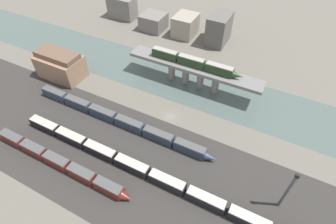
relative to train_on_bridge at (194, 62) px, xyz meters
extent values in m
plane|color=#666056|center=(0.03, -20.92, -11.33)|extent=(400.00, 400.00, 0.00)
cube|color=#33302D|center=(0.03, -44.92, -11.33)|extent=(280.00, 42.00, 0.01)
cube|color=#4C5B56|center=(0.03, 0.00, -11.33)|extent=(320.00, 26.11, 0.01)
cube|color=slate|center=(0.03, 0.00, -2.49)|extent=(55.95, 7.40, 1.33)
cylinder|color=gray|center=(-9.76, 0.00, -7.24)|extent=(2.82, 2.82, 8.18)
cylinder|color=gray|center=(-3.23, 0.00, -7.24)|extent=(2.82, 2.82, 8.18)
cylinder|color=gray|center=(3.30, 0.00, -7.24)|extent=(2.82, 2.82, 8.18)
cylinder|color=gray|center=(9.83, 0.00, -7.24)|extent=(2.82, 2.82, 8.18)
cube|color=#23381E|center=(-12.90, 0.00, -0.16)|extent=(10.89, 2.73, 3.35)
cube|color=#9E998E|center=(-12.90, 0.00, 1.72)|extent=(10.45, 2.51, 0.40)
cube|color=#23381E|center=(-1.24, 0.00, -0.16)|extent=(10.89, 2.73, 3.35)
cube|color=#9E998E|center=(-1.24, 0.00, 1.72)|extent=(10.45, 2.51, 0.40)
cube|color=#23381E|center=(10.43, 0.00, -0.16)|extent=(10.89, 2.73, 3.35)
cube|color=#9E998E|center=(10.43, 0.00, 1.72)|extent=(10.45, 2.51, 0.40)
cone|color=#23381E|center=(17.77, 0.00, -0.32)|extent=(3.81, 2.46, 2.46)
cube|color=#5B1E19|center=(-41.71, -55.77, -9.73)|extent=(9.20, 3.15, 3.19)
cube|color=#4C4C4C|center=(-41.71, -55.77, -7.94)|extent=(8.83, 2.90, 0.40)
cube|color=#5B1E19|center=(-31.79, -55.77, -9.73)|extent=(9.20, 3.15, 3.19)
cube|color=#4C4C4C|center=(-31.79, -55.77, -7.94)|extent=(8.83, 2.90, 0.40)
cube|color=#5B1E19|center=(-21.87, -55.77, -9.73)|extent=(9.20, 3.15, 3.19)
cube|color=#4C4C4C|center=(-21.87, -55.77, -7.94)|extent=(8.83, 2.90, 0.40)
cube|color=#5B1E19|center=(-11.96, -55.77, -9.73)|extent=(9.20, 3.15, 3.19)
cube|color=#4C4C4C|center=(-11.96, -55.77, -7.94)|extent=(8.83, 2.90, 0.40)
cube|color=#5B1E19|center=(-2.04, -55.77, -9.73)|extent=(9.20, 3.15, 3.19)
cube|color=#4C4C4C|center=(-2.04, -55.77, -7.94)|extent=(8.83, 2.90, 0.40)
cone|color=#5B1E19|center=(4.17, -55.77, -9.89)|extent=(3.22, 2.84, 2.84)
cube|color=black|center=(-36.56, -46.39, -9.77)|extent=(11.42, 3.07, 3.12)
cube|color=#B7B2A3|center=(-36.56, -46.39, -8.01)|extent=(10.96, 2.83, 0.40)
cube|color=black|center=(-24.40, -46.39, -9.77)|extent=(11.42, 3.07, 3.12)
cube|color=#B7B2A3|center=(-24.40, -46.39, -8.01)|extent=(10.96, 2.83, 0.40)
cube|color=black|center=(-12.24, -46.39, -9.77)|extent=(11.42, 3.07, 3.12)
cube|color=#B7B2A3|center=(-12.24, -46.39, -8.01)|extent=(10.96, 2.83, 0.40)
cube|color=black|center=(-0.09, -46.39, -9.77)|extent=(11.42, 3.07, 3.12)
cube|color=#B7B2A3|center=(-0.09, -46.39, -8.01)|extent=(10.96, 2.83, 0.40)
cube|color=black|center=(12.07, -46.39, -9.77)|extent=(11.42, 3.07, 3.12)
cube|color=#B7B2A3|center=(12.07, -46.39, -8.01)|extent=(10.96, 2.83, 0.40)
cube|color=black|center=(24.22, -46.39, -9.77)|extent=(11.42, 3.07, 3.12)
cube|color=#B7B2A3|center=(24.22, -46.39, -8.01)|extent=(10.96, 2.83, 0.40)
cube|color=black|center=(36.38, -46.39, -9.77)|extent=(11.42, 3.07, 3.12)
cube|color=#B7B2A3|center=(36.38, -46.39, -8.01)|extent=(10.96, 2.83, 0.40)
cube|color=#2D384C|center=(-45.27, -32.40, -9.64)|extent=(10.96, 2.97, 3.38)
cube|color=#4C4C4C|center=(-45.27, -32.40, -7.75)|extent=(10.52, 2.73, 0.40)
cube|color=#2D384C|center=(-33.58, -32.40, -9.64)|extent=(10.96, 2.97, 3.38)
cube|color=#4C4C4C|center=(-33.58, -32.40, -7.75)|extent=(10.52, 2.73, 0.40)
cube|color=#2D384C|center=(-21.89, -32.40, -9.64)|extent=(10.96, 2.97, 3.38)
cube|color=#4C4C4C|center=(-21.89, -32.40, -7.75)|extent=(10.52, 2.73, 0.40)
cube|color=#2D384C|center=(-10.21, -32.40, -9.64)|extent=(10.96, 2.97, 3.38)
cube|color=#4C4C4C|center=(-10.21, -32.40, -7.75)|extent=(10.52, 2.73, 0.40)
cube|color=#2D384C|center=(1.48, -32.40, -9.64)|extent=(10.96, 2.97, 3.38)
cube|color=#4C4C4C|center=(1.48, -32.40, -7.75)|extent=(10.52, 2.73, 0.40)
cube|color=#2D384C|center=(13.17, -32.40, -9.64)|extent=(10.96, 2.97, 3.38)
cube|color=#4C4C4C|center=(13.17, -32.40, -7.75)|extent=(10.52, 2.73, 0.40)
cone|color=#2D384C|center=(20.56, -32.40, -9.81)|extent=(3.83, 2.67, 2.67)
cube|color=#937056|center=(-52.66, -20.06, -6.50)|extent=(19.06, 11.60, 9.66)
cube|color=brown|center=(-52.66, -20.06, -0.61)|extent=(18.68, 8.12, 2.12)
cylinder|color=#4C4C51|center=(42.72, -37.55, -3.95)|extent=(0.78, 0.78, 14.75)
cube|color=black|center=(42.72, -37.55, 4.02)|extent=(1.00, 0.70, 1.20)
cube|color=slate|center=(-61.12, 38.73, -5.37)|extent=(15.63, 8.77, 11.93)
cube|color=slate|center=(-38.33, 34.80, -7.20)|extent=(12.45, 12.04, 8.26)
cube|color=gray|center=(-20.28, 36.69, -5.96)|extent=(10.87, 13.12, 10.73)
cube|color=#605B56|center=(-2.43, 37.49, -4.05)|extent=(9.41, 14.82, 14.55)
camera|label=1|loc=(30.30, -81.19, 59.46)|focal=28.00mm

